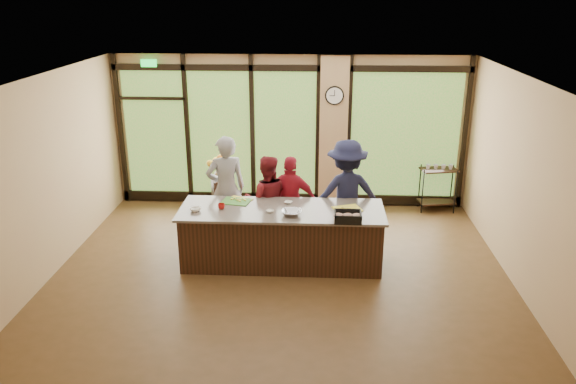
# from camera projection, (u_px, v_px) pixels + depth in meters

# --- Properties ---
(floor) EXTENTS (7.00, 7.00, 0.00)m
(floor) POSITION_uv_depth(u_px,v_px,m) (281.00, 271.00, 8.79)
(floor) COLOR #4C351B
(floor) RESTS_ON ground
(ceiling) EXTENTS (7.00, 7.00, 0.00)m
(ceiling) POSITION_uv_depth(u_px,v_px,m) (280.00, 78.00, 7.77)
(ceiling) COLOR silver
(ceiling) RESTS_ON back_wall
(back_wall) EXTENTS (7.00, 0.00, 7.00)m
(back_wall) POSITION_uv_depth(u_px,v_px,m) (290.00, 132.00, 11.10)
(back_wall) COLOR tan
(back_wall) RESTS_ON floor
(left_wall) EXTENTS (0.00, 6.00, 6.00)m
(left_wall) POSITION_uv_depth(u_px,v_px,m) (49.00, 176.00, 8.45)
(left_wall) COLOR tan
(left_wall) RESTS_ON floor
(right_wall) EXTENTS (0.00, 6.00, 6.00)m
(right_wall) POSITION_uv_depth(u_px,v_px,m) (522.00, 184.00, 8.11)
(right_wall) COLOR tan
(right_wall) RESTS_ON floor
(window_wall) EXTENTS (6.90, 0.12, 3.00)m
(window_wall) POSITION_uv_depth(u_px,v_px,m) (298.00, 138.00, 11.08)
(window_wall) COLOR tan
(window_wall) RESTS_ON floor
(island_base) EXTENTS (3.10, 1.00, 0.88)m
(island_base) POSITION_uv_depth(u_px,v_px,m) (282.00, 237.00, 8.92)
(island_base) COLOR black
(island_base) RESTS_ON floor
(countertop) EXTENTS (3.20, 1.10, 0.04)m
(countertop) POSITION_uv_depth(u_px,v_px,m) (282.00, 210.00, 8.77)
(countertop) COLOR slate
(countertop) RESTS_ON island_base
(wall_clock) EXTENTS (0.36, 0.04, 0.36)m
(wall_clock) POSITION_uv_depth(u_px,v_px,m) (334.00, 96.00, 10.68)
(wall_clock) COLOR black
(wall_clock) RESTS_ON window_wall
(cook_left) EXTENTS (0.79, 0.65, 1.87)m
(cook_left) POSITION_uv_depth(u_px,v_px,m) (226.00, 189.00, 9.60)
(cook_left) COLOR gray
(cook_left) RESTS_ON floor
(cook_midleft) EXTENTS (0.81, 0.66, 1.57)m
(cook_midleft) POSITION_uv_depth(u_px,v_px,m) (267.00, 200.00, 9.50)
(cook_midleft) COLOR maroon
(cook_midleft) RESTS_ON floor
(cook_midright) EXTENTS (0.96, 0.53, 1.54)m
(cook_midright) POSITION_uv_depth(u_px,v_px,m) (291.00, 200.00, 9.54)
(cook_midright) COLOR #A3192A
(cook_midright) RESTS_ON floor
(cook_right) EXTENTS (1.31, 0.91, 1.85)m
(cook_right) POSITION_uv_depth(u_px,v_px,m) (346.00, 194.00, 9.41)
(cook_right) COLOR #161832
(cook_right) RESTS_ON floor
(roasting_pan) EXTENTS (0.40, 0.31, 0.07)m
(roasting_pan) POSITION_uv_depth(u_px,v_px,m) (348.00, 219.00, 8.29)
(roasting_pan) COLOR black
(roasting_pan) RESTS_ON countertop
(mixing_bowl) EXTENTS (0.33, 0.33, 0.07)m
(mixing_bowl) POSITION_uv_depth(u_px,v_px,m) (291.00, 213.00, 8.52)
(mixing_bowl) COLOR silver
(mixing_bowl) RESTS_ON countertop
(cutting_board_left) EXTENTS (0.50, 0.41, 0.01)m
(cutting_board_left) POSITION_uv_depth(u_px,v_px,m) (236.00, 201.00, 9.06)
(cutting_board_left) COLOR #458C33
(cutting_board_left) RESTS_ON countertop
(cutting_board_center) EXTENTS (0.46, 0.41, 0.01)m
(cutting_board_center) POSITION_uv_depth(u_px,v_px,m) (239.00, 200.00, 9.12)
(cutting_board_center) COLOR yellow
(cutting_board_center) RESTS_ON countertop
(cutting_board_right) EXTENTS (0.50, 0.44, 0.01)m
(cutting_board_right) POSITION_uv_depth(u_px,v_px,m) (347.00, 209.00, 8.75)
(cutting_board_right) COLOR yellow
(cutting_board_right) RESTS_ON countertop
(prep_bowl_near) EXTENTS (0.22, 0.22, 0.05)m
(prep_bowl_near) POSITION_uv_depth(u_px,v_px,m) (195.00, 210.00, 8.67)
(prep_bowl_near) COLOR white
(prep_bowl_near) RESTS_ON countertop
(prep_bowl_mid) EXTENTS (0.16, 0.16, 0.04)m
(prep_bowl_mid) POSITION_uv_depth(u_px,v_px,m) (270.00, 211.00, 8.62)
(prep_bowl_mid) COLOR white
(prep_bowl_mid) RESTS_ON countertop
(prep_bowl_far) EXTENTS (0.15, 0.15, 0.03)m
(prep_bowl_far) POSITION_uv_depth(u_px,v_px,m) (288.00, 202.00, 8.99)
(prep_bowl_far) COLOR white
(prep_bowl_far) RESTS_ON countertop
(red_ramekin) EXTENTS (0.12, 0.12, 0.09)m
(red_ramekin) POSITION_uv_depth(u_px,v_px,m) (221.00, 206.00, 8.75)
(red_ramekin) COLOR #A01210
(red_ramekin) RESTS_ON countertop
(flower_stand) EXTENTS (0.47, 0.47, 0.74)m
(flower_stand) POSITION_uv_depth(u_px,v_px,m) (223.00, 198.00, 10.81)
(flower_stand) COLOR black
(flower_stand) RESTS_ON floor
(flower_vase) EXTENTS (0.35, 0.35, 0.28)m
(flower_vase) POSITION_uv_depth(u_px,v_px,m) (222.00, 172.00, 10.64)
(flower_vase) COLOR olive
(flower_vase) RESTS_ON flower_stand
(bar_cart) EXTENTS (0.76, 0.53, 0.95)m
(bar_cart) POSITION_uv_depth(u_px,v_px,m) (438.00, 183.00, 11.03)
(bar_cart) COLOR black
(bar_cart) RESTS_ON floor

